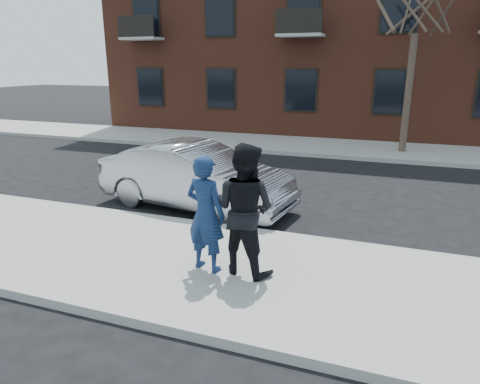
% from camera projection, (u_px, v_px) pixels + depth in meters
% --- Properties ---
extents(ground, '(100.00, 100.00, 0.00)m').
position_uv_depth(ground, '(140.00, 254.00, 7.82)').
color(ground, black).
rests_on(ground, ground).
extents(near_sidewalk, '(50.00, 3.50, 0.15)m').
position_uv_depth(near_sidewalk, '(132.00, 256.00, 7.58)').
color(near_sidewalk, gray).
rests_on(near_sidewalk, ground).
extents(near_curb, '(50.00, 0.10, 0.15)m').
position_uv_depth(near_curb, '(180.00, 222.00, 9.20)').
color(near_curb, '#999691').
rests_on(near_curb, ground).
extents(far_sidewalk, '(50.00, 3.50, 0.15)m').
position_uv_depth(far_sidewalk, '(288.00, 144.00, 17.93)').
color(far_sidewalk, gray).
rests_on(far_sidewalk, ground).
extents(far_curb, '(50.00, 0.10, 0.15)m').
position_uv_depth(far_curb, '(276.00, 153.00, 16.31)').
color(far_curb, '#999691').
rests_on(far_curb, ground).
extents(apartment_building, '(24.30, 10.30, 12.30)m').
position_uv_depth(apartment_building, '(362.00, 5.00, 21.59)').
color(apartment_building, brown).
rests_on(apartment_building, ground).
extents(silver_sedan, '(4.92, 2.32, 1.56)m').
position_uv_depth(silver_sedan, '(196.00, 176.00, 10.13)').
color(silver_sedan, '#999BA3').
rests_on(silver_sedan, ground).
extents(man_hoodie, '(0.76, 0.59, 1.88)m').
position_uv_depth(man_hoodie, '(206.00, 214.00, 6.69)').
color(man_hoodie, navy).
rests_on(man_hoodie, near_sidewalk).
extents(man_peacoat, '(1.16, 1.00, 2.08)m').
position_uv_depth(man_peacoat, '(245.00, 209.00, 6.60)').
color(man_peacoat, black).
rests_on(man_peacoat, near_sidewalk).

